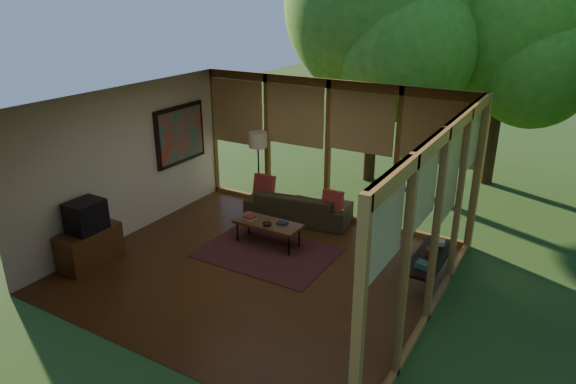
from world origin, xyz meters
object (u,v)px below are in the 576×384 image
Objects in this scene: floor_lamp at (258,144)px; side_console at (424,257)px; sofa at (298,206)px; media_cabinet at (90,246)px; television at (86,216)px; coffee_table at (268,224)px.

side_console is at bearing -15.62° from floor_lamp.
media_cabinet is (-2.11, -3.22, 0.01)m from sofa.
television is at bearing -155.64° from side_console.
sofa is at bearing 92.36° from coffee_table.
side_console is at bearing 24.27° from media_cabinet.
floor_lamp is 1.84m from coffee_table.
floor_lamp reaches higher than television.
coffee_table is (2.16, 2.04, 0.09)m from media_cabinet.
floor_lamp is (1.17, 3.22, 0.56)m from television.
media_cabinet is at bearing 47.19° from sofa.
side_console is (2.71, 0.16, 0.02)m from coffee_table.
sofa reaches higher than coffee_table.
floor_lamp is at bearing 164.38° from side_console.
sofa is 3.66× the size of television.
coffee_table is (0.05, -1.18, 0.10)m from sofa.
floor_lamp reaches higher than coffee_table.
sofa is at bearing 57.04° from television.
coffee_table is 0.86× the size of side_console.
media_cabinet is 3.61m from floor_lamp.
television is (-2.09, -3.22, 0.56)m from sofa.
floor_lamp reaches higher than media_cabinet.
television is 0.46× the size of coffee_table.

